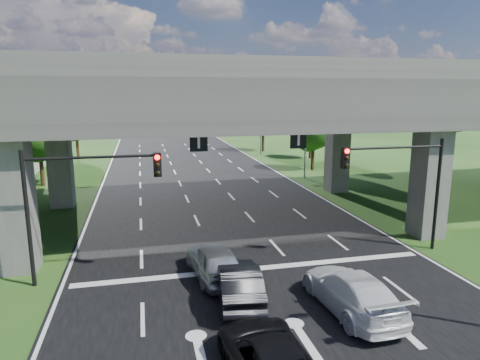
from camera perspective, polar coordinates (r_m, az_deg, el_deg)
name	(u,v)px	position (r m, az deg, el deg)	size (l,w,h in m)	color
ground	(280,303)	(17.96, 5.36, -16.06)	(160.00, 160.00, 0.00)	#1F3F14
road	(230,228)	(26.90, -1.41, -6.39)	(18.00, 120.00, 0.03)	black
overpass	(222,99)	(27.54, -2.35, 10.76)	(80.00, 15.00, 10.00)	#3B3835
signal_right	(403,175)	(23.38, 20.90, 0.64)	(5.76, 0.54, 6.00)	black
signal_left	(80,191)	(19.62, -20.60, -1.32)	(5.76, 0.54, 6.00)	black
streetlight_far	(302,119)	(42.00, 8.30, 8.10)	(3.38, 0.25, 10.00)	gray
streetlight_beyond	(258,112)	(57.18, 2.41, 9.11)	(3.38, 0.25, 10.00)	gray
tree_left_near	(39,133)	(42.13, -25.24, 5.73)	(4.50, 4.50, 7.80)	black
tree_left_mid	(26,133)	(50.62, -26.67, 5.68)	(3.91, 3.90, 6.76)	black
tree_left_far	(76,118)	(57.67, -21.05, 7.68)	(4.80, 4.80, 8.32)	black
tree_right_near	(314,129)	(46.90, 9.85, 6.75)	(4.20, 4.20, 7.28)	black
tree_right_mid	(311,126)	(55.44, 9.49, 7.15)	(3.91, 3.90, 6.76)	black
tree_right_far	(264,117)	(61.61, 3.16, 8.32)	(4.50, 4.50, 7.80)	black
car_silver	(214,261)	(19.78, -3.47, -10.69)	(1.88, 4.68, 1.59)	#B8BAC1
car_dark	(239,283)	(17.71, -0.14, -13.56)	(1.62, 4.64, 1.53)	black
car_white	(351,291)	(17.55, 14.64, -14.15)	(2.18, 5.37, 1.56)	white
car_trailing	(270,357)	(13.56, 3.98, -22.53)	(2.29, 4.97, 1.38)	black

